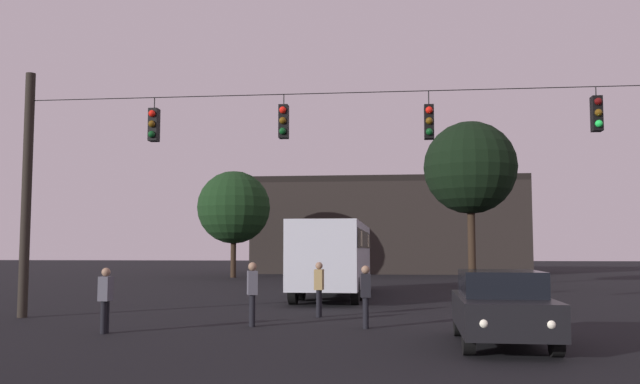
{
  "coord_description": "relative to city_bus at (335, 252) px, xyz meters",
  "views": [
    {
      "loc": [
        1.0,
        -7.26,
        1.97
      ],
      "look_at": [
        -0.9,
        10.19,
        3.44
      ],
      "focal_mm": 38.26,
      "sensor_mm": 36.0,
      "label": 1
    }
  ],
  "objects": [
    {
      "name": "pedestrian_crossing_left",
      "position": [
        0.29,
        -8.58,
        -0.97
      ],
      "size": [
        0.26,
        0.37,
        1.59
      ],
      "color": "black",
      "rests_on": "ground"
    },
    {
      "name": "ground_plane",
      "position": [
        1.49,
        3.31,
        -1.87
      ],
      "size": [
        168.0,
        168.0,
        0.0
      ],
      "primitive_type": "plane",
      "color": "black",
      "rests_on": "ground"
    },
    {
      "name": "corner_building",
      "position": [
        1.99,
        28.85,
        2.02
      ],
      "size": [
        21.92,
        8.19,
        7.77
      ],
      "color": "black",
      "rests_on": "ground"
    },
    {
      "name": "car_near_right",
      "position": [
        4.68,
        -13.91,
        -1.07
      ],
      "size": [
        1.92,
        4.38,
        1.52
      ],
      "color": "black",
      "rests_on": "ground"
    },
    {
      "name": "pedestrian_near_bus",
      "position": [
        -1.14,
        -11.18,
        -0.95
      ],
      "size": [
        0.34,
        0.42,
        1.63
      ],
      "color": "black",
      "rests_on": "ground"
    },
    {
      "name": "overhead_signal_span",
      "position": [
        1.52,
        -9.67,
        2.26
      ],
      "size": [
        19.66,
        0.44,
        7.17
      ],
      "color": "black",
      "rests_on": "ground"
    },
    {
      "name": "city_bus",
      "position": [
        0.0,
        0.0,
        0.0
      ],
      "size": [
        2.59,
        11.01,
        3.0
      ],
      "color": "#B7BCC6",
      "rests_on": "ground"
    },
    {
      "name": "pedestrian_crossing_center",
      "position": [
        -4.27,
        -12.96,
        -1.01
      ],
      "size": [
        0.25,
        0.36,
        1.53
      ],
      "color": "black",
      "rests_on": "ground"
    },
    {
      "name": "tree_left_silhouette",
      "position": [
        6.56,
        8.42,
        4.43
      ],
      "size": [
        4.96,
        4.96,
        8.8
      ],
      "color": "#2D2116",
      "rests_on": "ground"
    },
    {
      "name": "pedestrian_crossing_right",
      "position": [
        1.76,
        -11.28,
        -0.99
      ],
      "size": [
        0.27,
        0.38,
        1.56
      ],
      "color": "black",
      "rests_on": "ground"
    },
    {
      "name": "tree_behind_building",
      "position": [
        -8.66,
        18.15,
        3.01
      ],
      "size": [
        5.08,
        5.08,
        7.42
      ],
      "color": "#2D2116",
      "rests_on": "ground"
    }
  ]
}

